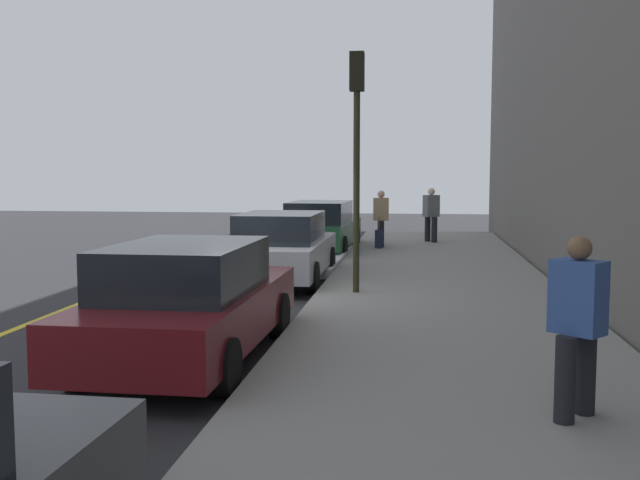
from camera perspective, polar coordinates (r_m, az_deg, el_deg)
ground_plane at (r=14.10m, az=-4.33°, el=-4.49°), size 56.00×56.00×0.00m
sidewalk at (r=13.81m, az=9.25°, el=-4.44°), size 28.00×4.60×0.15m
lane_stripe_centre at (r=15.07m, az=-16.35°, el=-4.04°), size 28.00×0.14×0.01m
snow_bank_curb at (r=19.58m, az=1.08°, el=-1.38°), size 6.28×0.56×0.22m
parked_car_maroon at (r=9.52m, az=-9.97°, el=-4.69°), size 4.71×1.95×1.51m
parked_car_silver at (r=15.90m, az=-2.91°, el=-0.60°), size 4.47×1.91×1.51m
parked_car_green at (r=21.60m, az=0.04°, el=0.98°), size 4.84×2.04×1.51m
pedestrian_blue_coat at (r=7.15m, az=19.11°, el=-5.96°), size 0.51×0.53×1.67m
pedestrian_tan_coat at (r=22.07m, az=4.69°, el=1.79°), size 0.55×0.47×1.67m
pedestrian_grey_coat at (r=23.73m, az=8.51°, el=2.04°), size 0.50×0.54×1.70m
traffic_light_pole at (r=13.73m, az=2.83°, el=8.31°), size 0.35×0.26×4.39m
rolling_suitcase at (r=21.75m, az=4.53°, el=0.09°), size 0.34×0.22×0.89m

